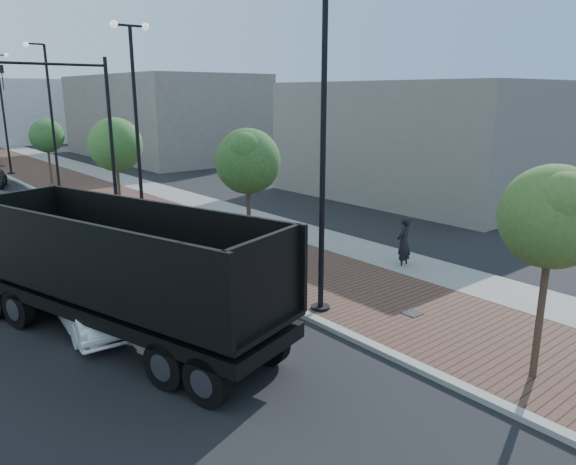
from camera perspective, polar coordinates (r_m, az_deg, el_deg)
sidewalk at (r=43.50m, az=-21.65°, el=5.21°), size 7.00×140.00×0.12m
concrete_strip at (r=44.40m, az=-18.34°, el=5.67°), size 2.40×140.00×0.13m
curb at (r=42.56m, az=-26.11°, el=4.57°), size 0.30×140.00×0.14m
dump_truck at (r=17.51m, az=-24.69°, el=-2.99°), size 6.30×13.68×3.55m
white_sedan at (r=16.24m, az=-20.15°, el=-6.57°), size 2.08×4.80×1.54m
pedestrian at (r=20.41m, az=12.13°, el=-1.03°), size 0.81×0.62×2.00m
streetlight_1 at (r=15.13m, az=3.38°, el=6.82°), size 1.44×0.56×9.21m
streetlight_2 at (r=25.22m, az=-15.68°, el=10.51°), size 1.72×0.56×9.28m
streetlight_3 at (r=36.47m, az=-23.75°, el=10.18°), size 1.44×0.56×9.21m
streetlight_4 at (r=48.10m, az=-27.85°, el=11.09°), size 1.72×0.56×9.28m
traffic_mast at (r=27.65m, az=-20.05°, el=10.83°), size 5.09×0.20×8.00m
tree_0 at (r=12.70m, az=26.15°, el=1.48°), size 2.29×2.22×4.96m
tree_1 at (r=19.78m, az=-4.20°, el=7.49°), size 2.42×2.38×5.16m
tree_2 at (r=30.33m, az=-17.70°, el=8.83°), size 2.84×2.84×5.12m
tree_3 at (r=41.67m, az=-24.09°, el=9.30°), size 2.37×2.31×4.62m
commercial_block_ne at (r=57.14m, az=-13.19°, el=11.83°), size 12.00×22.00×8.00m
commercial_block_e at (r=34.90m, az=13.36°, el=9.47°), size 10.00×16.00×7.00m
utility_cover_1 at (r=16.34m, az=12.99°, el=-8.30°), size 0.50×0.50×0.02m
utility_cover_2 at (r=24.18m, az=-8.08°, el=-0.54°), size 0.50×0.50×0.02m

